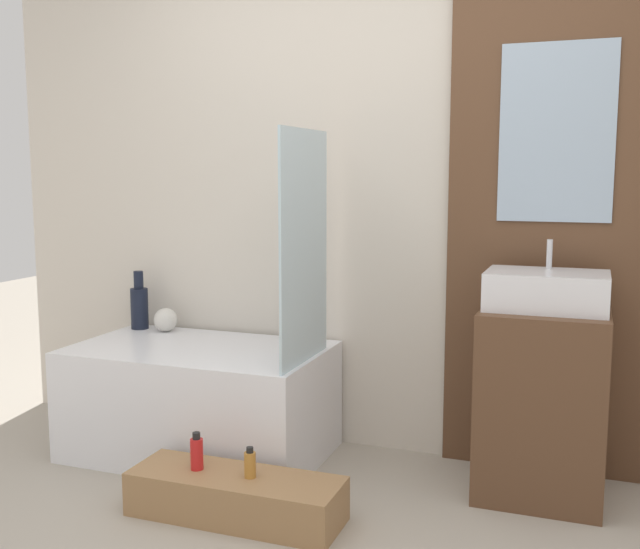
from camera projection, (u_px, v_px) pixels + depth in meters
wall_tiled_back at (386, 186)px, 3.60m from camera, size 4.20×0.06×2.60m
wall_wood_accent at (555, 185)px, 3.29m from camera, size 0.93×0.04×2.60m
bathtub at (200, 400)px, 3.64m from camera, size 1.21×0.73×0.53m
glass_shower_screen at (304, 247)px, 3.27m from camera, size 0.01×0.54×1.02m
wooden_step_bench at (236, 496)px, 2.98m from camera, size 0.86×0.29×0.18m
vanity_cabinet at (542, 402)px, 3.17m from camera, size 0.52×0.49×0.80m
sink at (547, 290)px, 3.10m from camera, size 0.49×0.33×0.29m
vase_tall_dark at (139, 305)px, 4.01m from camera, size 0.09×0.09×0.31m
vase_round_light at (166, 320)px, 3.94m from camera, size 0.12×0.12×0.12m
bottle_soap_primary at (197, 453)px, 3.01m from camera, size 0.05×0.05×0.15m
bottle_soap_secondary at (250, 464)px, 2.93m from camera, size 0.05×0.05×0.12m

